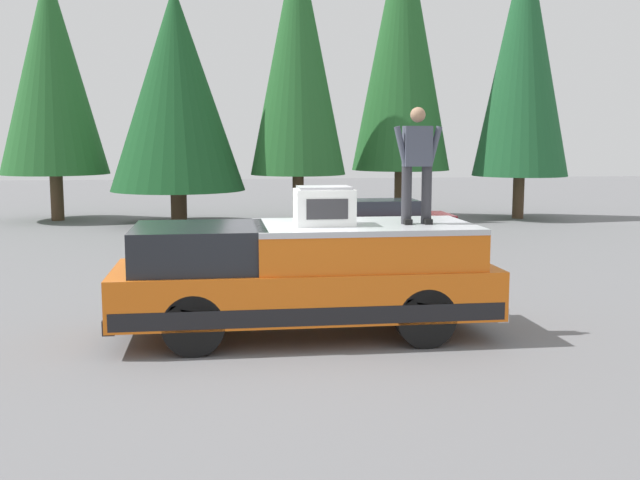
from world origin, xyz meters
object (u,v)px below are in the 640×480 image
compressor_unit (324,206)px  parked_car_maroon (381,220)px  person_on_truck_bed (417,162)px  pickup_truck (305,277)px

compressor_unit → parked_car_maroon: bearing=-16.7°
compressor_unit → person_on_truck_bed: person_on_truck_bed is taller
person_on_truck_bed → parked_car_maroon: 10.80m
pickup_truck → parked_car_maroon: size_ratio=1.35×
compressor_unit → parked_car_maroon: (10.47, -3.14, -1.35)m
compressor_unit → person_on_truck_bed: 1.50m
person_on_truck_bed → parked_car_maroon: size_ratio=0.41×
pickup_truck → compressor_unit: 1.09m
pickup_truck → compressor_unit: (-0.12, -0.27, 1.05)m
person_on_truck_bed → pickup_truck: bearing=85.6°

